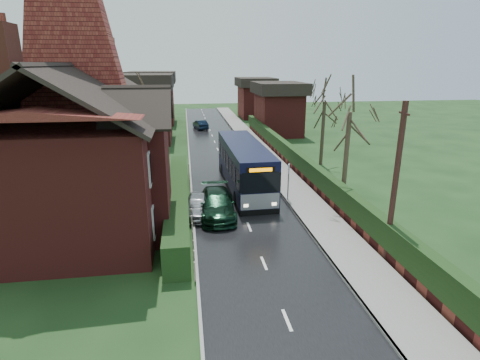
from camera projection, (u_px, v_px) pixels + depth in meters
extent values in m
plane|color=#2A4D21|center=(256.00, 244.00, 18.95)|extent=(140.00, 140.00, 0.00)
cube|color=black|center=(232.00, 184.00, 28.39)|extent=(6.00, 100.00, 0.02)
cube|color=slate|center=(286.00, 180.00, 28.96)|extent=(2.50, 100.00, 0.14)
cube|color=gray|center=(271.00, 181.00, 28.79)|extent=(0.12, 100.00, 0.14)
cube|color=gray|center=(191.00, 185.00, 27.96)|extent=(0.12, 100.00, 0.10)
cube|color=black|center=(178.00, 199.00, 22.90)|extent=(1.20, 16.00, 1.60)
cube|color=maroon|center=(305.00, 177.00, 29.11)|extent=(0.30, 50.00, 0.60)
cube|color=black|center=(306.00, 166.00, 28.84)|extent=(0.60, 50.00, 1.20)
cube|color=maroon|center=(87.00, 168.00, 21.54)|extent=(8.00, 14.00, 6.00)
cube|color=maroon|center=(144.00, 180.00, 19.19)|extent=(2.50, 4.00, 6.00)
cube|color=brown|center=(3.00, 51.00, 15.23)|extent=(0.90, 1.40, 2.20)
cube|color=brown|center=(107.00, 56.00, 23.61)|extent=(0.90, 1.40, 2.20)
cube|color=silver|center=(154.00, 220.00, 17.79)|extent=(0.08, 1.20, 1.60)
cube|color=black|center=(155.00, 220.00, 17.79)|extent=(0.03, 0.95, 1.35)
cube|color=silver|center=(150.00, 168.00, 17.01)|extent=(0.08, 1.20, 1.60)
cube|color=black|center=(151.00, 168.00, 17.02)|extent=(0.03, 0.95, 1.35)
cube|color=silver|center=(159.00, 193.00, 21.57)|extent=(0.08, 1.20, 1.60)
cube|color=black|center=(160.00, 193.00, 21.57)|extent=(0.03, 0.95, 1.35)
cube|color=silver|center=(156.00, 149.00, 20.79)|extent=(0.08, 1.20, 1.60)
cube|color=black|center=(157.00, 149.00, 20.80)|extent=(0.03, 0.95, 1.35)
cube|color=silver|center=(163.00, 173.00, 25.35)|extent=(0.08, 1.20, 1.60)
cube|color=black|center=(163.00, 173.00, 25.35)|extent=(0.03, 0.95, 1.35)
cube|color=silver|center=(160.00, 136.00, 24.57)|extent=(0.08, 1.20, 1.60)
cube|color=black|center=(161.00, 136.00, 24.58)|extent=(0.03, 0.95, 1.35)
cube|color=silver|center=(164.00, 164.00, 27.71)|extent=(0.08, 1.20, 1.60)
cube|color=black|center=(165.00, 164.00, 27.71)|extent=(0.03, 0.95, 1.35)
cube|color=silver|center=(162.00, 129.00, 26.93)|extent=(0.08, 1.20, 1.60)
cube|color=black|center=(163.00, 129.00, 26.94)|extent=(0.03, 0.95, 1.35)
cube|color=black|center=(244.00, 176.00, 27.29)|extent=(2.71, 10.86, 1.12)
cube|color=black|center=(244.00, 160.00, 26.95)|extent=(2.73, 10.87, 1.18)
cube|color=black|center=(244.00, 148.00, 26.67)|extent=(2.71, 10.86, 0.65)
cube|color=black|center=(244.00, 185.00, 27.51)|extent=(2.71, 10.86, 0.34)
cube|color=gray|center=(260.00, 201.00, 22.26)|extent=(2.36, 0.18, 0.98)
cube|color=black|center=(260.00, 183.00, 21.88)|extent=(2.21, 0.13, 1.28)
cube|color=black|center=(261.00, 170.00, 21.64)|extent=(1.72, 0.12, 0.34)
cube|color=#FF8C00|center=(261.00, 170.00, 21.60)|extent=(1.35, 0.07, 0.22)
cube|color=black|center=(260.00, 212.00, 22.45)|extent=(2.41, 0.20, 0.29)
cube|color=#FFF2CC|center=(246.00, 206.00, 22.12)|extent=(0.28, 0.06, 0.18)
cube|color=#FFF2CC|center=(274.00, 204.00, 22.40)|extent=(0.28, 0.06, 0.18)
cylinder|color=black|center=(237.00, 198.00, 23.98)|extent=(0.30, 0.95, 0.94)
cylinder|color=black|center=(270.00, 196.00, 24.34)|extent=(0.30, 0.95, 0.94)
cylinder|color=black|center=(223.00, 169.00, 30.50)|extent=(0.30, 0.95, 0.94)
cylinder|color=black|center=(250.00, 168.00, 30.85)|extent=(0.30, 0.95, 0.94)
imported|color=#A5A5A9|center=(197.00, 205.00, 22.33)|extent=(1.88, 3.81, 1.25)
imported|color=black|center=(217.00, 204.00, 22.29)|extent=(2.13, 5.01, 1.44)
imported|color=black|center=(200.00, 125.00, 51.87)|extent=(2.15, 4.01, 1.26)
cylinder|color=slate|center=(288.00, 183.00, 24.36)|extent=(0.07, 0.07, 2.61)
cube|color=white|center=(289.00, 166.00, 24.03)|extent=(0.21, 0.38, 0.30)
cube|color=white|center=(289.00, 172.00, 24.14)|extent=(0.19, 0.34, 0.26)
cylinder|color=black|center=(395.00, 185.00, 16.37)|extent=(0.25, 0.25, 7.28)
cube|color=black|center=(404.00, 113.00, 15.44)|extent=(0.22, 0.94, 0.08)
cylinder|color=#3D3124|center=(346.00, 161.00, 22.95)|extent=(0.29, 0.29, 5.99)
cylinder|color=#342A1E|center=(323.00, 134.00, 32.92)|extent=(0.30, 0.30, 5.61)
cylinder|color=#33291E|center=(122.00, 135.00, 27.96)|extent=(0.33, 0.33, 7.21)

